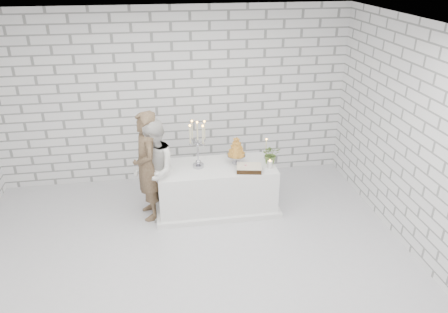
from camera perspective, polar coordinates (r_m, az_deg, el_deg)
ground at (r=5.87m, az=-4.53°, el=-13.86°), size 6.00×5.00×0.01m
ceiling at (r=4.61m, az=-5.85°, el=16.43°), size 6.00×5.00×0.01m
wall_back at (r=7.39m, az=-6.64°, el=7.83°), size 6.00×0.01×3.00m
wall_right at (r=6.02m, az=24.67°, el=1.44°), size 0.01×5.00×3.00m
cake_table at (r=6.76m, az=-0.98°, el=-4.13°), size 1.80×0.80×0.75m
groom at (r=6.46m, az=-10.21°, el=-1.30°), size 0.53×0.69×1.70m
bride at (r=6.45m, az=-9.30°, el=-1.86°), size 0.65×0.80×1.58m
candelabra at (r=6.41m, az=-3.51°, el=1.58°), size 0.37×0.37×0.75m
croquembouche at (r=6.58m, az=1.65°, el=0.86°), size 0.30×0.30×0.45m
chocolate_cake at (r=6.44m, az=3.34°, el=-1.57°), size 0.41×0.33×0.08m
pillar_candle at (r=6.54m, az=6.11°, el=-1.06°), size 0.10×0.10×0.12m
extra_taper at (r=6.81m, az=5.61°, el=0.99°), size 0.07×0.07×0.32m
flowers at (r=6.66m, az=6.28°, el=0.31°), size 0.29×0.25×0.31m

